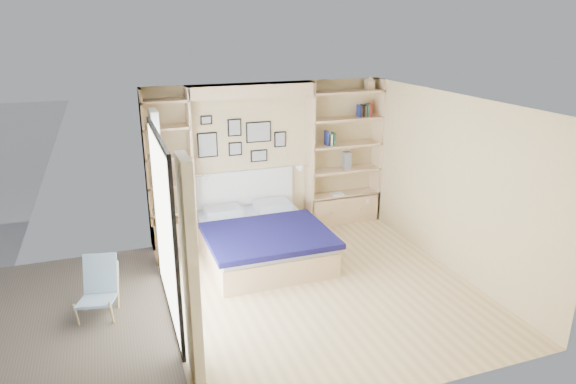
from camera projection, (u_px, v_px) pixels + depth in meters
name	position (u px, v px, depth m)	size (l,w,h in m)	color
ground	(318.00, 286.00, 6.98)	(4.50, 4.50, 0.00)	#E3C388
room_shell	(258.00, 182.00, 7.87)	(4.50, 4.50, 4.50)	tan
bed	(261.00, 239.00, 7.79)	(1.77, 2.17, 1.07)	#D7B385
photo_gallery	(241.00, 139.00, 8.31)	(1.48, 0.02, 0.82)	black
reading_lamps	(254.00, 172.00, 8.32)	(1.92, 0.12, 0.15)	silver
shelf_decor	(340.00, 127.00, 8.68)	(3.57, 0.23, 2.03)	navy
deck	(26.00, 338.00, 5.83)	(3.20, 4.00, 0.05)	#6F5F52
deck_chair	(98.00, 288.00, 6.24)	(0.55, 0.77, 0.70)	tan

